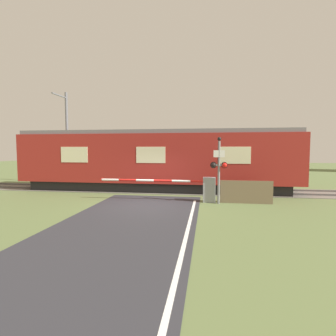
% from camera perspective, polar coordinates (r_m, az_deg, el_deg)
% --- Properties ---
extents(ground_plane, '(80.00, 80.00, 0.00)m').
position_cam_1_polar(ground_plane, '(12.63, -4.28, -7.78)').
color(ground_plane, '#5B6B3D').
extents(road_strip, '(4.83, 20.00, 0.02)m').
position_cam_1_polar(road_strip, '(5.55, -24.86, -24.27)').
color(road_strip, '#2D2D33').
rests_on(road_strip, ground_plane).
extents(track_bed, '(36.00, 3.20, 0.13)m').
position_cam_1_polar(track_bed, '(16.64, -1.07, -4.77)').
color(track_bed, '#666056').
rests_on(track_bed, ground_plane).
extents(train, '(17.01, 3.12, 3.75)m').
position_cam_1_polar(train, '(16.53, -2.62, 1.77)').
color(train, black).
rests_on(train, ground_plane).
extents(crossing_barrier, '(5.94, 0.44, 1.22)m').
position_cam_1_polar(crossing_barrier, '(13.04, 6.84, -4.36)').
color(crossing_barrier, gray).
rests_on(crossing_barrier, ground_plane).
extents(signal_post, '(0.81, 0.26, 3.17)m').
position_cam_1_polar(signal_post, '(12.60, 11.03, 0.44)').
color(signal_post, gray).
rests_on(signal_post, ground_plane).
extents(catenary_pole, '(0.20, 1.90, 6.80)m').
position_cam_1_polar(catenary_pole, '(21.15, -21.15, 6.44)').
color(catenary_pole, slate).
rests_on(catenary_pole, ground_plane).
extents(roadside_fence, '(2.45, 0.06, 1.10)m').
position_cam_1_polar(roadside_fence, '(13.12, 16.66, -5.05)').
color(roadside_fence, '#726047').
rests_on(roadside_fence, ground_plane).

